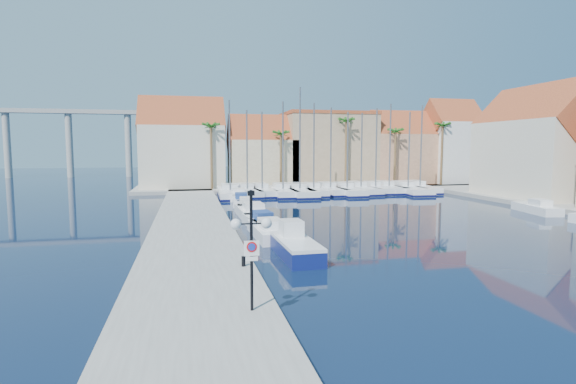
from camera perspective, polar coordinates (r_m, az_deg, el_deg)
name	(u,v)px	position (r m, az deg, el deg)	size (l,w,h in m)	color
ground	(364,266)	(24.88, 9.68, -9.27)	(260.00, 260.00, 0.00)	black
quay_west	(192,226)	(36.27, -12.09, -4.19)	(6.00, 77.00, 0.50)	gray
shore_north	(310,185)	(73.07, 2.77, 0.85)	(54.00, 16.00, 0.50)	gray
lamp_post	(251,232)	(16.10, -4.68, -5.09)	(1.49, 0.42, 4.39)	black
bollard	(243,261)	(22.65, -5.68, -8.75)	(0.20, 0.20, 0.50)	black
fishing_boat	(295,245)	(26.47, 0.94, -6.79)	(2.03, 5.80, 2.02)	navy
motorboat_west_0	(269,230)	(32.11, -2.45, -4.87)	(2.26, 6.60, 1.40)	white
motorboat_west_1	(261,221)	(35.89, -3.46, -3.75)	(2.42, 5.89, 1.40)	white
motorboat_west_2	(252,212)	(41.34, -4.55, -2.51)	(2.53, 7.51, 1.40)	white
motorboat_west_3	(245,205)	(45.86, -5.45, -1.71)	(2.09, 5.15, 1.40)	white
motorboat_west_4	(241,200)	(50.20, -6.00, -1.07)	(2.23, 5.70, 1.40)	white
motorboat_west_5	(238,195)	(55.85, -6.31, -0.40)	(2.60, 6.81, 1.40)	white
motorboat_west_6	(235,191)	(60.80, -6.77, 0.09)	(2.01, 5.38, 1.40)	white
motorboat_east_1	(537,208)	(50.13, 29.05, -1.77)	(2.71, 5.96, 1.40)	white
sailboat_0	(230,193)	(58.53, -7.39, -0.08)	(3.30, 11.49, 12.31)	white
sailboat_1	(246,192)	(59.59, -5.30, 0.05)	(3.43, 10.06, 11.18)	white
sailboat_2	(261,191)	(59.91, -3.41, 0.10)	(3.15, 9.58, 11.01)	white
sailboat_3	(282,191)	(59.59, -0.74, 0.08)	(3.13, 10.61, 12.30)	white
sailboat_4	(299,191)	(59.77, 1.37, 0.11)	(3.19, 11.44, 14.13)	white
sailboat_5	(313,191)	(60.73, 3.17, 0.19)	(3.23, 9.70, 12.20)	white
sailboat_6	(329,190)	(61.77, 5.22, 0.26)	(3.19, 9.63, 11.71)	white
sailboat_7	(346,190)	(61.73, 7.32, 0.22)	(3.05, 10.59, 11.10)	white
sailboat_8	(359,189)	(63.50, 9.03, 0.35)	(3.31, 10.18, 11.08)	white
sailboat_9	(374,189)	(64.28, 10.87, 0.41)	(2.42, 8.60, 11.77)	white
sailboat_10	(387,188)	(65.41, 12.49, 0.47)	(2.97, 9.41, 12.42)	white
sailboat_11	(406,189)	(65.32, 14.76, 0.37)	(4.14, 12.17, 11.25)	white
sailboat_12	(418,188)	(67.20, 16.20, 0.50)	(3.26, 10.07, 12.27)	white
building_0	(183,147)	(69.25, -13.24, 5.64)	(12.30, 9.00, 13.50)	beige
building_1	(262,154)	(70.14, -3.34, 4.78)	(10.30, 8.00, 11.00)	tan
building_2	(328,148)	(73.65, 5.05, 5.56)	(14.20, 10.20, 11.50)	tan
building_3	(398,151)	(77.21, 13.83, 5.12)	(10.30, 8.00, 12.00)	#B07859
building_4	(450,144)	(80.74, 19.93, 5.75)	(8.30, 8.00, 14.00)	white
building_6	(540,146)	(61.90, 29.32, 5.08)	(9.00, 14.30, 13.50)	beige
palm_0	(211,128)	(64.38, -9.75, 8.00)	(2.60, 2.60, 10.15)	brown
palm_1	(281,135)	(65.60, -0.91, 7.21)	(2.60, 2.60, 9.15)	brown
palm_2	(346,123)	(68.38, 7.42, 8.68)	(2.60, 2.60, 11.15)	brown
palm_3	(396,133)	(71.43, 13.50, 7.31)	(2.60, 2.60, 9.65)	brown
palm_4	(443,127)	(75.30, 19.05, 7.78)	(2.60, 2.60, 10.65)	brown
viaduct	(43,129)	(108.52, -28.71, 7.03)	(48.00, 2.20, 14.45)	#9E9E99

